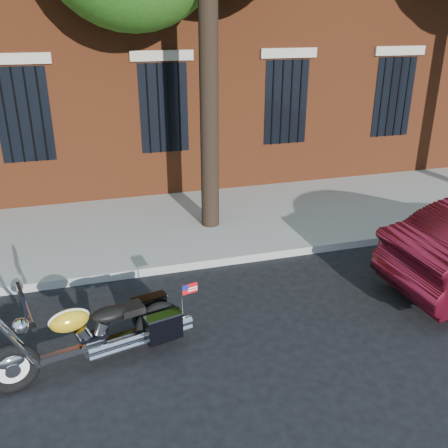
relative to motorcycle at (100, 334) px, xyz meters
name	(u,v)px	position (x,y,z in m)	size (l,w,h in m)	color
ground	(228,306)	(1.94, 0.87, -0.45)	(120.00, 120.00, 0.00)	black
curb	(205,262)	(1.94, 2.25, -0.37)	(40.00, 0.16, 0.15)	gray
sidewalk	(183,224)	(1.94, 4.13, -0.37)	(40.00, 3.60, 0.15)	gray
motorcycle	(100,334)	(0.00, 0.00, 0.00)	(2.63, 1.10, 1.32)	black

